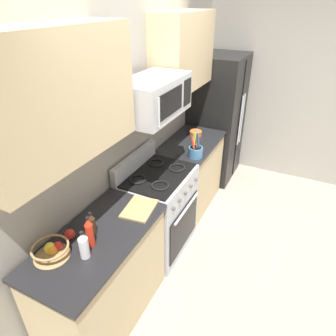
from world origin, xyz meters
TOP-DOWN VIEW (x-y plane):
  - ground_plane at (0.00, 0.00)m, footprint 16.00×16.00m
  - wall_back at (0.00, 1.03)m, footprint 8.00×0.10m
  - counter_left at (-0.96, 0.66)m, footprint 1.15×0.58m
  - range_oven at (-0.00, 0.67)m, footprint 0.76×0.63m
  - counter_right at (0.88, 0.66)m, footprint 0.99×0.58m
  - refrigerator at (1.79, 0.65)m, footprint 0.79×0.69m
  - wall_right at (2.29, 0.00)m, footprint 0.10×8.00m
  - microwave at (-0.00, 0.69)m, footprint 0.75×0.44m
  - upper_cabinets_left at (-0.97, 0.81)m, footprint 1.14×0.34m
  - upper_cabinets_right at (0.89, 0.81)m, footprint 0.98×0.34m
  - utensil_crock at (0.53, 0.48)m, footprint 0.16×0.16m
  - fruit_basket at (-1.25, 0.82)m, footprint 0.25×0.25m
  - apple_loose at (-1.06, 0.83)m, footprint 0.08×0.08m
  - cutting_board at (-0.54, 0.55)m, footprint 0.34×0.27m
  - bottle_soy at (-0.95, 0.71)m, footprint 0.06×0.06m
  - bottle_hot_sauce at (-1.05, 0.64)m, footprint 0.06×0.06m
  - bottle_vinegar at (-1.15, 0.61)m, footprint 0.07×0.07m
  - prep_bowl at (1.08, 0.69)m, footprint 0.16×0.16m

SIDE VIEW (x-z plane):
  - ground_plane at x=0.00m, z-range 0.00..0.00m
  - counter_left at x=-0.96m, z-range 0.00..0.91m
  - counter_right at x=0.88m, z-range 0.00..0.91m
  - range_oven at x=0.00m, z-range -0.07..1.02m
  - refrigerator at x=1.79m, z-range 0.00..1.79m
  - cutting_board at x=-0.54m, z-range 0.91..0.93m
  - prep_bowl at x=1.08m, z-range 0.91..0.97m
  - apple_loose at x=-1.06m, z-range 0.91..0.99m
  - fruit_basket at x=-1.25m, z-range 0.91..1.02m
  - utensil_crock at x=0.53m, z-range 0.82..1.13m
  - bottle_soy at x=-0.95m, z-range 0.90..1.10m
  - bottle_vinegar at x=-1.15m, z-range 0.90..1.12m
  - bottle_hot_sauce at x=-1.05m, z-range 0.90..1.15m
  - wall_back at x=0.00m, z-range 0.00..2.60m
  - wall_right at x=2.29m, z-range 0.00..2.60m
  - microwave at x=0.00m, z-range 1.53..1.86m
  - upper_cabinets_left at x=-0.97m, z-range 1.55..2.32m
  - upper_cabinets_right at x=0.89m, z-range 1.55..2.32m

